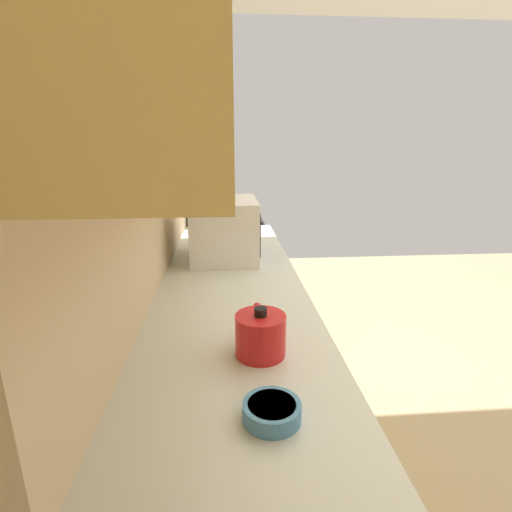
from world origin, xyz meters
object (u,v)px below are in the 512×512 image
at_px(bowl, 272,411).
at_px(kettle, 260,334).
at_px(microwave, 225,229).
at_px(oven_range, 227,267).

distance_m(bowl, kettle, 0.29).
bearing_deg(microwave, bowl, -175.56).
xyz_separation_m(oven_range, bowl, (-2.50, -0.09, 0.46)).
relative_size(oven_range, kettle, 5.30).
bearing_deg(oven_range, kettle, -177.54).
bearing_deg(oven_range, microwave, 179.67).
bearing_deg(kettle, oven_range, 2.46).
distance_m(microwave, bowl, 1.32).
bearing_deg(bowl, microwave, 4.44).
bearing_deg(bowl, oven_range, 2.17).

